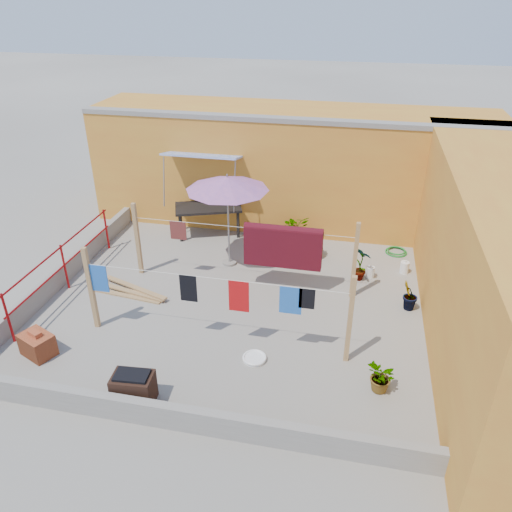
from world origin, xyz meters
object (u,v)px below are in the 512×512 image
Objects in this scene: outdoor_table at (208,209)px; green_hose at (396,251)px; water_jug_a at (370,272)px; plant_back_a at (295,229)px; patio_umbrella at (227,184)px; brazier at (134,388)px; brick_stack at (37,344)px; white_basin at (254,358)px; water_jug_b at (404,267)px.

outdoor_table is 3.51× the size of green_hose.
water_jug_a is 1.55m from green_hose.
green_hose is 0.72× the size of plant_back_a.
patio_umbrella is 3.35× the size of brazier.
outdoor_table is 4.69m from water_jug_a.
plant_back_a is at bearing 0.00° from outdoor_table.
outdoor_table is at bearing 73.88° from brick_stack.
white_basin is 4.81m from water_jug_b.
white_basin is at bearing -64.53° from outdoor_table.
white_basin is (1.38, -3.43, -2.06)m from patio_umbrella.
patio_umbrella is 5.20m from brazier.
plant_back_a is (1.75, 6.40, 0.10)m from brazier.
green_hose is at bearing -0.88° from outdoor_table.
white_basin is 1.43× the size of water_jug_a.
plant_back_a is (1.41, 1.53, -1.71)m from patio_umbrella.
white_basin is 1.37× the size of water_jug_b.
green_hose is at bearing -1.66° from plant_back_a.
patio_umbrella is 4.68m from water_jug_b.
brazier is (0.64, -6.40, -0.46)m from outdoor_table.
water_jug_b is 1.02m from green_hose.
water_jug_a is 2.52m from plant_back_a.
plant_back_a is at bearing 47.48° from patio_umbrella.
brazier is 1.25× the size of green_hose.
outdoor_table is 2.82× the size of brazier.
plant_back_a reaches higher than brick_stack.
water_jug_a is at bearing -153.92° from water_jug_b.
white_basin is at bearing 39.94° from brazier.
brick_stack is at bearing -122.48° from patio_umbrella.
brick_stack is 2.31× the size of water_jug_a.
patio_umbrella is at bearing -57.25° from outdoor_table.
brick_stack reaches higher than water_jug_a.
plant_back_a is at bearing 54.52° from brick_stack.
white_basin is 0.58× the size of plant_back_a.
outdoor_table is 5.12m from green_hose.
brick_stack is at bearing -145.44° from water_jug_a.
outdoor_table is 5.54m from white_basin.
outdoor_table is 6.45m from brazier.
outdoor_table is at bearing 95.73° from brazier.
water_jug_b is (4.57, 5.32, -0.14)m from brazier.
plant_back_a is at bearing 89.67° from white_basin.
brick_stack is 0.94× the size of plant_back_a.
outdoor_table is (-0.99, 1.53, -1.35)m from patio_umbrella.
brazier reaches higher than water_jug_a.
plant_back_a is at bearing 143.87° from water_jug_a.
patio_umbrella is 4.80m from green_hose.
patio_umbrella is at bearing -160.40° from green_hose.
outdoor_table reaches higher than brick_stack.
brick_stack is (-2.62, -4.11, -1.87)m from patio_umbrella.
water_jug_b is (6.85, 4.56, -0.08)m from brick_stack.
white_basin is at bearing -68.12° from patio_umbrella.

